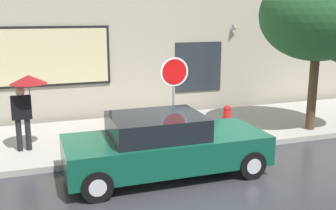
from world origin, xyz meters
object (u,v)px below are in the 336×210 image
(fire_hydrant, at_px, (227,119))
(street_tree, at_px, (325,19))
(parked_car, at_px, (164,145))
(stop_sign, at_px, (174,84))
(pedestrian_with_umbrella, at_px, (26,92))

(fire_hydrant, relative_size, street_tree, 0.17)
(parked_car, xyz_separation_m, street_tree, (5.40, 1.49, 2.76))
(street_tree, bearing_deg, parked_car, -164.55)
(fire_hydrant, distance_m, street_tree, 4.04)
(fire_hydrant, height_order, stop_sign, stop_sign)
(pedestrian_with_umbrella, height_order, stop_sign, stop_sign)
(fire_hydrant, xyz_separation_m, street_tree, (2.72, -0.65, 2.91))
(fire_hydrant, relative_size, pedestrian_with_umbrella, 0.42)
(pedestrian_with_umbrella, bearing_deg, stop_sign, -13.03)
(street_tree, height_order, stop_sign, street_tree)
(fire_hydrant, bearing_deg, parked_car, -141.43)
(street_tree, relative_size, stop_sign, 2.00)
(parked_car, relative_size, stop_sign, 1.92)
(fire_hydrant, bearing_deg, street_tree, -13.36)
(fire_hydrant, xyz_separation_m, stop_sign, (-1.90, -0.63, 1.27))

